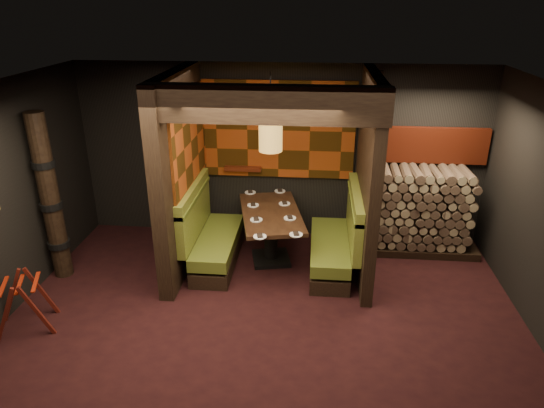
{
  "coord_description": "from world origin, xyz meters",
  "views": [
    {
      "loc": [
        0.56,
        -4.75,
        3.75
      ],
      "look_at": [
        0.0,
        1.3,
        1.15
      ],
      "focal_mm": 32.0,
      "sensor_mm": 36.0,
      "label": 1
    }
  ],
  "objects_px": {
    "booth_bench_right": "(337,244)",
    "dining_table": "(271,226)",
    "firewood_stack": "(424,211)",
    "booth_bench_left": "(211,238)",
    "pendant_lamp": "(271,135)",
    "totem_column": "(50,199)",
    "luggage_rack": "(24,301)"
  },
  "relations": [
    {
      "from": "dining_table",
      "to": "firewood_stack",
      "type": "xyz_separation_m",
      "value": [
        2.34,
        0.57,
        0.1
      ]
    },
    {
      "from": "booth_bench_left",
      "to": "dining_table",
      "type": "relative_size",
      "value": 0.95
    },
    {
      "from": "pendant_lamp",
      "to": "firewood_stack",
      "type": "xyz_separation_m",
      "value": [
        2.34,
        0.62,
        -1.32
      ]
    },
    {
      "from": "pendant_lamp",
      "to": "luggage_rack",
      "type": "xyz_separation_m",
      "value": [
        -2.82,
        -1.86,
        -1.63
      ]
    },
    {
      "from": "firewood_stack",
      "to": "booth_bench_left",
      "type": "bearing_deg",
      "value": -167.83
    },
    {
      "from": "booth_bench_left",
      "to": "totem_column",
      "type": "bearing_deg",
      "value": -165.25
    },
    {
      "from": "pendant_lamp",
      "to": "firewood_stack",
      "type": "relative_size",
      "value": 0.62
    },
    {
      "from": "dining_table",
      "to": "firewood_stack",
      "type": "bearing_deg",
      "value": 13.7
    },
    {
      "from": "booth_bench_left",
      "to": "firewood_stack",
      "type": "distance_m",
      "value": 3.33
    },
    {
      "from": "booth_bench_left",
      "to": "booth_bench_right",
      "type": "xyz_separation_m",
      "value": [
        1.89,
        0.0,
        0.0
      ]
    },
    {
      "from": "dining_table",
      "to": "luggage_rack",
      "type": "relative_size",
      "value": 2.07
    },
    {
      "from": "pendant_lamp",
      "to": "totem_column",
      "type": "xyz_separation_m",
      "value": [
        -2.99,
        -0.63,
        -0.81
      ]
    },
    {
      "from": "dining_table",
      "to": "firewood_stack",
      "type": "height_order",
      "value": "firewood_stack"
    },
    {
      "from": "luggage_rack",
      "to": "dining_table",
      "type": "bearing_deg",
      "value": 34.17
    },
    {
      "from": "dining_table",
      "to": "pendant_lamp",
      "type": "relative_size",
      "value": 1.57
    },
    {
      "from": "luggage_rack",
      "to": "booth_bench_right",
      "type": "bearing_deg",
      "value": 25.11
    },
    {
      "from": "totem_column",
      "to": "pendant_lamp",
      "type": "bearing_deg",
      "value": 11.87
    },
    {
      "from": "totem_column",
      "to": "booth_bench_left",
      "type": "bearing_deg",
      "value": 14.75
    },
    {
      "from": "booth_bench_right",
      "to": "luggage_rack",
      "type": "relative_size",
      "value": 1.96
    },
    {
      "from": "luggage_rack",
      "to": "firewood_stack",
      "type": "relative_size",
      "value": 0.47
    },
    {
      "from": "firewood_stack",
      "to": "totem_column",
      "type": "bearing_deg",
      "value": -166.81
    },
    {
      "from": "booth_bench_left",
      "to": "dining_table",
      "type": "height_order",
      "value": "booth_bench_left"
    },
    {
      "from": "booth_bench_left",
      "to": "booth_bench_right",
      "type": "bearing_deg",
      "value": 0.0
    },
    {
      "from": "booth_bench_right",
      "to": "dining_table",
      "type": "height_order",
      "value": "booth_bench_right"
    },
    {
      "from": "booth_bench_right",
      "to": "luggage_rack",
      "type": "xyz_separation_m",
      "value": [
        -3.81,
        -1.79,
        -0.03
      ]
    },
    {
      "from": "dining_table",
      "to": "luggage_rack",
      "type": "height_order",
      "value": "dining_table"
    },
    {
      "from": "firewood_stack",
      "to": "pendant_lamp",
      "type": "bearing_deg",
      "value": -165.15
    },
    {
      "from": "booth_bench_right",
      "to": "luggage_rack",
      "type": "distance_m",
      "value": 4.21
    },
    {
      "from": "booth_bench_left",
      "to": "totem_column",
      "type": "relative_size",
      "value": 0.67
    },
    {
      "from": "luggage_rack",
      "to": "totem_column",
      "type": "xyz_separation_m",
      "value": [
        -0.17,
        1.24,
        0.81
      ]
    },
    {
      "from": "booth_bench_left",
      "to": "luggage_rack",
      "type": "xyz_separation_m",
      "value": [
        -1.92,
        -1.79,
        -0.03
      ]
    },
    {
      "from": "booth_bench_right",
      "to": "pendant_lamp",
      "type": "bearing_deg",
      "value": 175.48
    }
  ]
}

